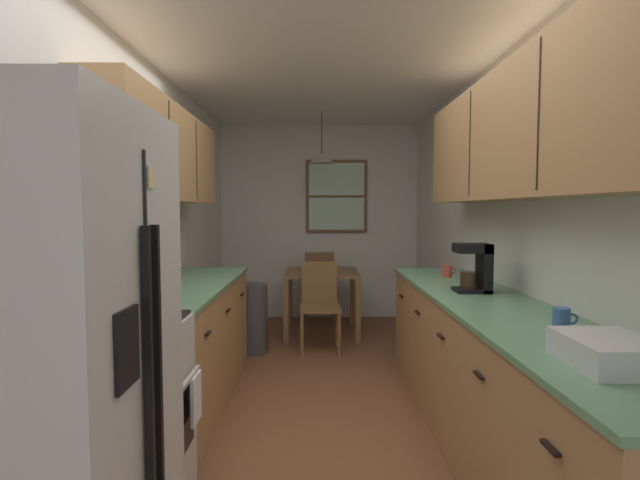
% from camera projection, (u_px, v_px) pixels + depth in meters
% --- Properties ---
extents(ground_plane, '(12.00, 12.00, 0.00)m').
position_uv_depth(ground_plane, '(321.00, 390.00, 3.82)').
color(ground_plane, brown).
extents(wall_left, '(0.10, 9.00, 2.55)m').
position_uv_depth(wall_left, '(149.00, 231.00, 3.72)').
color(wall_left, silver).
rests_on(wall_left, ground).
extents(wall_right, '(0.10, 9.00, 2.55)m').
position_uv_depth(wall_right, '(493.00, 231.00, 3.74)').
color(wall_right, silver).
rests_on(wall_right, ground).
extents(wall_back, '(4.40, 0.10, 2.55)m').
position_uv_depth(wall_back, '(319.00, 222.00, 6.38)').
color(wall_back, silver).
rests_on(wall_back, ground).
extents(ceiling_slab, '(4.40, 9.00, 0.08)m').
position_uv_depth(ceiling_slab, '(321.00, 59.00, 3.65)').
color(ceiling_slab, white).
extents(refrigerator, '(0.76, 0.77, 1.76)m').
position_uv_depth(refrigerator, '(31.00, 388.00, 1.49)').
color(refrigerator, silver).
rests_on(refrigerator, ground).
extents(stove_range, '(0.66, 0.61, 1.10)m').
position_uv_depth(stove_range, '(112.00, 417.00, 2.23)').
color(stove_range, silver).
rests_on(stove_range, ground).
extents(microwave_over_range, '(0.39, 0.60, 0.32)m').
position_uv_depth(microwave_over_range, '(80.00, 166.00, 2.15)').
color(microwave_over_range, black).
extents(counter_left, '(0.64, 2.00, 0.90)m').
position_uv_depth(counter_left, '(187.00, 344.00, 3.53)').
color(counter_left, '#A87A4C').
rests_on(counter_left, ground).
extents(upper_cabinets_left, '(0.33, 2.08, 0.66)m').
position_uv_depth(upper_cabinets_left, '(162.00, 155.00, 3.39)').
color(upper_cabinets_left, '#A87A4C').
extents(counter_right, '(0.64, 3.29, 0.90)m').
position_uv_depth(counter_right, '(493.00, 378.00, 2.81)').
color(counter_right, '#A87A4C').
rests_on(counter_right, ground).
extents(upper_cabinets_right, '(0.33, 2.97, 0.75)m').
position_uv_depth(upper_cabinets_right, '(527.00, 132.00, 2.67)').
color(upper_cabinets_right, '#A87A4C').
extents(dining_table, '(0.83, 0.87, 0.73)m').
position_uv_depth(dining_table, '(322.00, 281.00, 5.52)').
color(dining_table, brown).
rests_on(dining_table, ground).
extents(dining_chair_near, '(0.41, 0.41, 0.90)m').
position_uv_depth(dining_chair_near, '(320.00, 302.00, 4.88)').
color(dining_chair_near, brown).
rests_on(dining_chair_near, ground).
extents(dining_chair_far, '(0.41, 0.41, 0.90)m').
position_uv_depth(dining_chair_far, '(319.00, 282.00, 6.17)').
color(dining_chair_far, brown).
rests_on(dining_chair_far, ground).
extents(pendant_light, '(0.31, 0.31, 0.58)m').
position_uv_depth(pendant_light, '(322.00, 158.00, 5.43)').
color(pendant_light, black).
extents(back_window, '(0.81, 0.05, 0.95)m').
position_uv_depth(back_window, '(337.00, 196.00, 6.29)').
color(back_window, brown).
extents(trash_bin, '(0.34, 0.34, 0.69)m').
position_uv_depth(trash_bin, '(251.00, 318.00, 4.81)').
color(trash_bin, '#3F3F42').
rests_on(trash_bin, ground).
extents(storage_canister, '(0.12, 0.12, 0.18)m').
position_uv_depth(storage_canister, '(154.00, 286.00, 2.82)').
color(storage_canister, '#265999').
rests_on(storage_canister, counter_left).
extents(dish_towel, '(0.02, 0.16, 0.24)m').
position_uv_depth(dish_towel, '(196.00, 398.00, 2.38)').
color(dish_towel, white).
extents(coffee_maker, '(0.22, 0.18, 0.32)m').
position_uv_depth(coffee_maker, '(477.00, 267.00, 3.12)').
color(coffee_maker, black).
rests_on(coffee_maker, counter_right).
extents(mug_by_coffeemaker, '(0.11, 0.08, 0.09)m').
position_uv_depth(mug_by_coffeemaker, '(447.00, 271.00, 3.84)').
color(mug_by_coffeemaker, '#BF3F33').
rests_on(mug_by_coffeemaker, counter_right).
extents(mug_spare, '(0.11, 0.07, 0.11)m').
position_uv_depth(mug_spare, '(562.00, 320.00, 2.10)').
color(mug_spare, '#335999').
rests_on(mug_spare, counter_right).
extents(dish_rack, '(0.28, 0.34, 0.10)m').
position_uv_depth(dish_rack, '(610.00, 352.00, 1.65)').
color(dish_rack, silver).
rests_on(dish_rack, counter_right).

